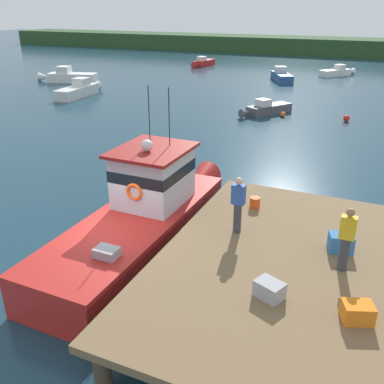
{
  "coord_description": "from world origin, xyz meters",
  "views": [
    {
      "loc": [
        6.43,
        -9.24,
        7.05
      ],
      "look_at": [
        1.2,
        2.58,
        1.4
      ],
      "focal_mm": 40.25,
      "sensor_mm": 36.0,
      "label": 1
    }
  ],
  "objects_px": {
    "deckhand_by_the_boat": "(346,238)",
    "moored_boat_off_the_point": "(266,109)",
    "moored_boat_far_right": "(203,63)",
    "moored_boat_outer_mooring": "(337,72)",
    "crate_single_far": "(269,290)",
    "mooring_buoy_channel_marker": "(283,114)",
    "moored_boat_far_left": "(80,90)",
    "main_fishing_boat": "(144,215)",
    "deckhand_further_back": "(238,204)",
    "crate_stack_near_edge": "(357,312)",
    "mooring_buoy_outer": "(347,118)",
    "moored_boat_near_channel": "(281,76)",
    "crate_stack_mid_dock": "(341,243)",
    "moored_boat_mid_harbor": "(69,77)",
    "bait_bucket": "(255,202)"
  },
  "relations": [
    {
      "from": "deckhand_further_back",
      "to": "moored_boat_far_left",
      "type": "bearing_deg",
      "value": 136.44
    },
    {
      "from": "moored_boat_far_left",
      "to": "deckhand_further_back",
      "type": "bearing_deg",
      "value": -43.56
    },
    {
      "from": "bait_bucket",
      "to": "moored_boat_far_left",
      "type": "xyz_separation_m",
      "value": [
        -20.14,
        17.42,
        -0.88
      ]
    },
    {
      "from": "crate_single_far",
      "to": "moored_boat_near_channel",
      "type": "relative_size",
      "value": 0.12
    },
    {
      "from": "crate_stack_mid_dock",
      "to": "bait_bucket",
      "type": "xyz_separation_m",
      "value": [
        -2.75,
        1.62,
        -0.07
      ]
    },
    {
      "from": "main_fishing_boat",
      "to": "moored_boat_outer_mooring",
      "type": "height_order",
      "value": "main_fishing_boat"
    },
    {
      "from": "moored_boat_far_left",
      "to": "moored_boat_far_right",
      "type": "bearing_deg",
      "value": 84.65
    },
    {
      "from": "deckhand_by_the_boat",
      "to": "moored_boat_far_right",
      "type": "distance_m",
      "value": 46.81
    },
    {
      "from": "crate_stack_near_edge",
      "to": "moored_boat_outer_mooring",
      "type": "height_order",
      "value": "crate_stack_near_edge"
    },
    {
      "from": "moored_boat_off_the_point",
      "to": "mooring_buoy_outer",
      "type": "distance_m",
      "value": 5.38
    },
    {
      "from": "deckhand_further_back",
      "to": "crate_single_far",
      "type": "bearing_deg",
      "value": -58.01
    },
    {
      "from": "bait_bucket",
      "to": "moored_boat_off_the_point",
      "type": "height_order",
      "value": "bait_bucket"
    },
    {
      "from": "bait_bucket",
      "to": "moored_boat_mid_harbor",
      "type": "bearing_deg",
      "value": 138.29
    },
    {
      "from": "deckhand_further_back",
      "to": "moored_boat_far_right",
      "type": "height_order",
      "value": "deckhand_further_back"
    },
    {
      "from": "bait_bucket",
      "to": "moored_boat_mid_harbor",
      "type": "distance_m",
      "value": 34.22
    },
    {
      "from": "crate_stack_near_edge",
      "to": "mooring_buoy_outer",
      "type": "bearing_deg",
      "value": 95.75
    },
    {
      "from": "deckhand_by_the_boat",
      "to": "moored_boat_mid_harbor",
      "type": "bearing_deg",
      "value": 138.38
    },
    {
      "from": "bait_bucket",
      "to": "deckhand_further_back",
      "type": "bearing_deg",
      "value": -90.5
    },
    {
      "from": "crate_single_far",
      "to": "mooring_buoy_channel_marker",
      "type": "bearing_deg",
      "value": 101.89
    },
    {
      "from": "crate_single_far",
      "to": "deckhand_by_the_boat",
      "type": "distance_m",
      "value": 2.29
    },
    {
      "from": "moored_boat_far_right",
      "to": "moored_boat_far_left",
      "type": "relative_size",
      "value": 0.82
    },
    {
      "from": "moored_boat_near_channel",
      "to": "bait_bucket",
      "type": "bearing_deg",
      "value": -78.39
    },
    {
      "from": "crate_single_far",
      "to": "moored_boat_far_left",
      "type": "xyz_separation_m",
      "value": [
        -21.69,
        21.66,
        -0.9
      ]
    },
    {
      "from": "deckhand_by_the_boat",
      "to": "moored_boat_near_channel",
      "type": "relative_size",
      "value": 0.32
    },
    {
      "from": "crate_stack_near_edge",
      "to": "deckhand_further_back",
      "type": "distance_m",
      "value": 4.28
    },
    {
      "from": "moored_boat_off_the_point",
      "to": "mooring_buoy_channel_marker",
      "type": "distance_m",
      "value": 1.33
    },
    {
      "from": "deckhand_by_the_boat",
      "to": "deckhand_further_back",
      "type": "xyz_separation_m",
      "value": [
        -2.9,
        0.77,
        0.0
      ]
    },
    {
      "from": "bait_bucket",
      "to": "moored_boat_far_right",
      "type": "bearing_deg",
      "value": 114.69
    },
    {
      "from": "crate_single_far",
      "to": "deckhand_by_the_boat",
      "type": "relative_size",
      "value": 0.37
    },
    {
      "from": "moored_boat_far_left",
      "to": "moored_boat_mid_harbor",
      "type": "relative_size",
      "value": 0.95
    },
    {
      "from": "moored_boat_far_left",
      "to": "moored_boat_near_channel",
      "type": "bearing_deg",
      "value": 47.43
    },
    {
      "from": "crate_single_far",
      "to": "deckhand_further_back",
      "type": "bearing_deg",
      "value": 121.99
    },
    {
      "from": "moored_boat_far_left",
      "to": "mooring_buoy_channel_marker",
      "type": "xyz_separation_m",
      "value": [
        17.21,
        -0.35,
        -0.32
      ]
    },
    {
      "from": "crate_single_far",
      "to": "crate_stack_near_edge",
      "type": "distance_m",
      "value": 1.8
    },
    {
      "from": "moored_boat_near_channel",
      "to": "mooring_buoy_outer",
      "type": "height_order",
      "value": "moored_boat_near_channel"
    },
    {
      "from": "main_fishing_boat",
      "to": "crate_stack_mid_dock",
      "type": "xyz_separation_m",
      "value": [
        5.84,
        -0.07,
        0.43
      ]
    },
    {
      "from": "main_fishing_boat",
      "to": "deckhand_further_back",
      "type": "height_order",
      "value": "main_fishing_boat"
    },
    {
      "from": "deckhand_by_the_boat",
      "to": "moored_boat_far_left",
      "type": "xyz_separation_m",
      "value": [
        -23.02,
        19.91,
        -1.57
      ]
    },
    {
      "from": "deckhand_further_back",
      "to": "moored_boat_outer_mooring",
      "type": "distance_m",
      "value": 39.56
    },
    {
      "from": "moored_boat_near_channel",
      "to": "moored_boat_off_the_point",
      "type": "bearing_deg",
      "value": -80.78
    },
    {
      "from": "crate_stack_near_edge",
      "to": "crate_stack_mid_dock",
      "type": "distance_m",
      "value": 2.72
    },
    {
      "from": "deckhand_by_the_boat",
      "to": "moored_boat_off_the_point",
      "type": "height_order",
      "value": "deckhand_by_the_boat"
    },
    {
      "from": "deckhand_by_the_boat",
      "to": "moored_boat_outer_mooring",
      "type": "distance_m",
      "value": 40.57
    },
    {
      "from": "crate_stack_near_edge",
      "to": "main_fishing_boat",
      "type": "bearing_deg",
      "value": 157.13
    },
    {
      "from": "deckhand_by_the_boat",
      "to": "moored_boat_outer_mooring",
      "type": "height_order",
      "value": "deckhand_by_the_boat"
    },
    {
      "from": "crate_single_far",
      "to": "moored_boat_near_channel",
      "type": "height_order",
      "value": "crate_single_far"
    },
    {
      "from": "crate_single_far",
      "to": "mooring_buoy_channel_marker",
      "type": "distance_m",
      "value": 21.81
    },
    {
      "from": "moored_boat_far_right",
      "to": "moored_boat_outer_mooring",
      "type": "bearing_deg",
      "value": -5.47
    },
    {
      "from": "mooring_buoy_channel_marker",
      "to": "crate_stack_mid_dock",
      "type": "bearing_deg",
      "value": -73.12
    },
    {
      "from": "mooring_buoy_channel_marker",
      "to": "mooring_buoy_outer",
      "type": "bearing_deg",
      "value": 6.54
    }
  ]
}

